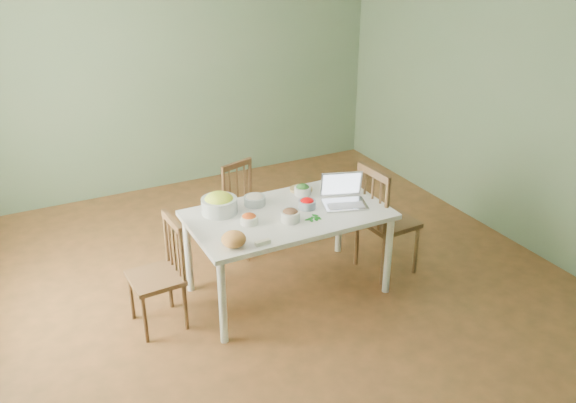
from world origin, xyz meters
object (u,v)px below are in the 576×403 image
chair_far (249,209)px  bread_boule (234,239)px  laptop (345,192)px  dining_table (288,253)px  chair_left (155,275)px  bowl_squash (219,203)px  chair_right (388,219)px

chair_far → bread_boule: bread_boule is taller
chair_far → laptop: size_ratio=2.43×
dining_table → chair_far: bearing=89.9°
chair_left → laptop: bearing=81.8°
bowl_squash → chair_left: bearing=-161.8°
chair_far → chair_left: (-1.12, -0.76, 0.02)m
dining_table → chair_right: 0.97m
chair_right → bowl_squash: chair_right is taller
dining_table → bowl_squash: size_ratio=5.49×
dining_table → chair_left: (-1.12, 0.05, 0.07)m
bread_boule → bowl_squash: size_ratio=0.62×
bread_boule → laptop: laptop is taller
dining_table → bowl_squash: 0.72m
chair_left → bowl_squash: 0.76m
bread_boule → chair_left: bearing=145.0°
chair_far → bowl_squash: size_ratio=2.94×
chair_left → chair_right: chair_right is taller
chair_left → bowl_squash: (0.62, 0.21, 0.39)m
dining_table → bread_boule: 0.81m
bread_boule → laptop: bearing=11.3°
chair_far → bread_boule: (-0.60, -1.12, 0.38)m
bread_boule → chair_right: bearing=8.6°
chair_left → bread_boule: (0.52, -0.36, 0.36)m
dining_table → chair_left: chair_left is taller
chair_far → dining_table: bearing=-107.3°
laptop → dining_table: bearing=-173.0°
chair_left → chair_right: size_ratio=0.88×
bread_boule → chair_far: bearing=61.6°
dining_table → bowl_squash: bearing=152.8°
bread_boule → laptop: 1.11m
chair_right → dining_table: bearing=82.0°
chair_left → bread_boule: bearing=52.0°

